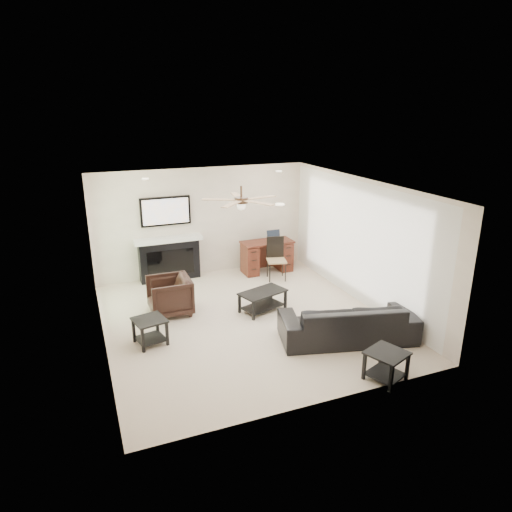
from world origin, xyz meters
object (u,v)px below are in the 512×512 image
Objects in this scene: fireplace_unit at (168,240)px; coffee_table at (263,301)px; sofa at (348,321)px; desk at (267,256)px; armchair at (170,296)px.

coffee_table is at bearing -60.56° from fireplace_unit.
desk is (0.04, 3.60, 0.05)m from sofa.
fireplace_unit is at bearing 168.68° from armchair.
coffee_table is at bearing -115.28° from desk.
desk is (2.27, -0.35, -0.57)m from fireplace_unit.
sofa is 3.37m from armchair.
sofa is at bearing 50.94° from armchair.
coffee_table is (-0.90, 1.60, -0.13)m from sofa.
armchair is at bearing -25.03° from sofa.
desk is (2.64, 1.45, 0.02)m from armchair.
fireplace_unit reaches higher than coffee_table.
armchair is 0.89× the size of coffee_table.
fireplace_unit is at bearing 101.25° from coffee_table.
coffee_table is 2.22m from desk.
fireplace_unit reaches higher than desk.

